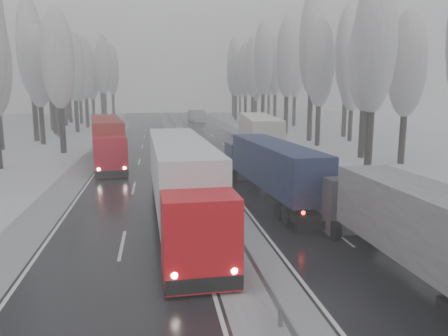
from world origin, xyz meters
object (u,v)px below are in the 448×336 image
object	(u,v)px
truck_red_red	(107,138)
truck_cream_box	(258,134)
truck_grey_tarp	(425,231)
truck_blue_box	(269,166)
box_truck_distant	(196,116)
truck_red_white	(182,178)

from	to	relation	value
truck_red_red	truck_cream_box	bearing A→B (deg)	-6.92
truck_grey_tarp	truck_blue_box	size ratio (longest dim) A/B	0.97
truck_blue_box	box_truck_distant	world-z (taller)	truck_blue_box
truck_cream_box	truck_red_red	xyz separation A→B (m)	(-15.02, -0.26, -0.12)
box_truck_distant	truck_red_white	size ratio (longest dim) A/B	0.44
truck_blue_box	truck_red_red	size ratio (longest dim) A/B	0.88
truck_cream_box	truck_red_red	distance (m)	15.02
truck_blue_box	truck_cream_box	size ratio (longest dim) A/B	0.84
truck_red_white	truck_grey_tarp	bearing A→B (deg)	-48.34
truck_cream_box	truck_red_white	world-z (taller)	truck_cream_box
truck_red_red	truck_red_white	bearing A→B (deg)	-82.29
truck_red_white	truck_cream_box	bearing A→B (deg)	65.13
truck_cream_box	truck_red_red	world-z (taller)	truck_cream_box
truck_grey_tarp	box_truck_distant	world-z (taller)	truck_grey_tarp
truck_cream_box	truck_grey_tarp	bearing A→B (deg)	-85.01
truck_red_red	truck_blue_box	bearing A→B (deg)	-61.13
truck_grey_tarp	box_truck_distant	xyz separation A→B (m)	(-0.35, 82.64, -0.74)
truck_blue_box	truck_red_white	world-z (taller)	truck_red_white
box_truck_distant	truck_blue_box	bearing A→B (deg)	-98.03
box_truck_distant	truck_red_red	xyz separation A→B (m)	(-13.65, -52.98, 1.09)
truck_blue_box	truck_red_red	bearing A→B (deg)	122.75
truck_blue_box	box_truck_distant	distance (m)	68.96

